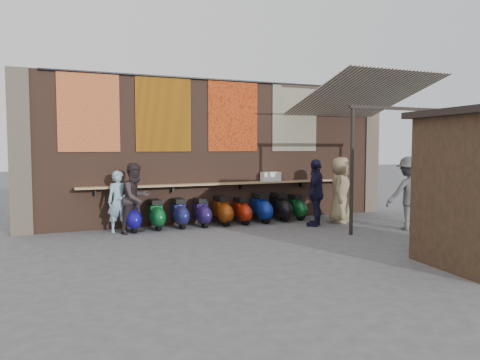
{
  "coord_description": "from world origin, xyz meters",
  "views": [
    {
      "loc": [
        -4.8,
        -9.8,
        2.13
      ],
      "look_at": [
        -0.04,
        1.2,
        1.27
      ],
      "focal_mm": 35.0,
      "sensor_mm": 36.0,
      "label": 1
    }
  ],
  "objects_px": {
    "shopper_navy": "(316,193)",
    "shopper_tan": "(340,190)",
    "shelf_box": "(271,177)",
    "scooter_stool_2": "(179,213)",
    "scooter_stool_3": "(202,212)",
    "scooter_stool_8": "(296,207)",
    "scooter_stool_0": "(132,217)",
    "scooter_stool_6": "(261,208)",
    "scooter_stool_4": "(222,211)",
    "diner_left": "(119,202)",
    "diner_right": "(136,198)",
    "scooter_stool_5": "(242,211)",
    "shopper_grey": "(409,193)",
    "scooter_stool_1": "(156,215)",
    "scooter_stool_7": "(280,207)"
  },
  "relations": [
    {
      "from": "scooter_stool_6",
      "to": "scooter_stool_8",
      "type": "relative_size",
      "value": 1.12
    },
    {
      "from": "scooter_stool_2",
      "to": "shopper_navy",
      "type": "bearing_deg",
      "value": -19.26
    },
    {
      "from": "scooter_stool_4",
      "to": "diner_right",
      "type": "height_order",
      "value": "diner_right"
    },
    {
      "from": "scooter_stool_3",
      "to": "diner_right",
      "type": "xyz_separation_m",
      "value": [
        -1.79,
        -0.25,
        0.49
      ]
    },
    {
      "from": "shopper_navy",
      "to": "scooter_stool_7",
      "type": "bearing_deg",
      "value": -112.81
    },
    {
      "from": "diner_left",
      "to": "shopper_grey",
      "type": "bearing_deg",
      "value": -22.25
    },
    {
      "from": "scooter_stool_7",
      "to": "shopper_tan",
      "type": "relative_size",
      "value": 0.46
    },
    {
      "from": "scooter_stool_0",
      "to": "scooter_stool_1",
      "type": "height_order",
      "value": "scooter_stool_1"
    },
    {
      "from": "scooter_stool_2",
      "to": "scooter_stool_5",
      "type": "xyz_separation_m",
      "value": [
        1.76,
        -0.08,
        -0.02
      ]
    },
    {
      "from": "scooter_stool_5",
      "to": "scooter_stool_6",
      "type": "xyz_separation_m",
      "value": [
        0.6,
        0.02,
        0.04
      ]
    },
    {
      "from": "diner_left",
      "to": "shopper_tan",
      "type": "xyz_separation_m",
      "value": [
        5.94,
        -0.94,
        0.16
      ]
    },
    {
      "from": "scooter_stool_8",
      "to": "diner_right",
      "type": "height_order",
      "value": "diner_right"
    },
    {
      "from": "shelf_box",
      "to": "diner_left",
      "type": "height_order",
      "value": "diner_left"
    },
    {
      "from": "shopper_tan",
      "to": "scooter_stool_5",
      "type": "bearing_deg",
      "value": 118.63
    },
    {
      "from": "scooter_stool_1",
      "to": "scooter_stool_0",
      "type": "bearing_deg",
      "value": -171.24
    },
    {
      "from": "scooter_stool_3",
      "to": "scooter_stool_7",
      "type": "distance_m",
      "value": 2.41
    },
    {
      "from": "scooter_stool_8",
      "to": "scooter_stool_3",
      "type": "bearing_deg",
      "value": -179.44
    },
    {
      "from": "scooter_stool_1",
      "to": "scooter_stool_4",
      "type": "relative_size",
      "value": 0.97
    },
    {
      "from": "scooter_stool_6",
      "to": "shopper_navy",
      "type": "xyz_separation_m",
      "value": [
        1.08,
        -1.14,
        0.49
      ]
    },
    {
      "from": "scooter_stool_4",
      "to": "scooter_stool_5",
      "type": "height_order",
      "value": "scooter_stool_4"
    },
    {
      "from": "shelf_box",
      "to": "scooter_stool_6",
      "type": "height_order",
      "value": "shelf_box"
    },
    {
      "from": "shopper_tan",
      "to": "shopper_grey",
      "type": "bearing_deg",
      "value": -102.26
    },
    {
      "from": "diner_right",
      "to": "shopper_tan",
      "type": "bearing_deg",
      "value": -38.93
    },
    {
      "from": "scooter_stool_1",
      "to": "scooter_stool_4",
      "type": "distance_m",
      "value": 1.81
    },
    {
      "from": "scooter_stool_8",
      "to": "shopper_grey",
      "type": "distance_m",
      "value": 3.23
    },
    {
      "from": "shopper_navy",
      "to": "shopper_tan",
      "type": "xyz_separation_m",
      "value": [
        0.94,
        0.22,
        0.02
      ]
    },
    {
      "from": "shopper_navy",
      "to": "diner_left",
      "type": "bearing_deg",
      "value": -55.73
    },
    {
      "from": "scooter_stool_0",
      "to": "scooter_stool_6",
      "type": "height_order",
      "value": "scooter_stool_6"
    },
    {
      "from": "scooter_stool_5",
      "to": "diner_left",
      "type": "distance_m",
      "value": 3.35
    },
    {
      "from": "scooter_stool_4",
      "to": "scooter_stool_8",
      "type": "relative_size",
      "value": 1.09
    },
    {
      "from": "scooter_stool_1",
      "to": "shopper_tan",
      "type": "distance_m",
      "value": 5.12
    },
    {
      "from": "scooter_stool_1",
      "to": "diner_left",
      "type": "distance_m",
      "value": 1.02
    },
    {
      "from": "scooter_stool_2",
      "to": "scooter_stool_3",
      "type": "height_order",
      "value": "scooter_stool_2"
    },
    {
      "from": "scooter_stool_3",
      "to": "diner_right",
      "type": "height_order",
      "value": "diner_right"
    },
    {
      "from": "scooter_stool_2",
      "to": "diner_right",
      "type": "distance_m",
      "value": 1.32
    },
    {
      "from": "scooter_stool_3",
      "to": "diner_right",
      "type": "distance_m",
      "value": 1.87
    },
    {
      "from": "diner_left",
      "to": "diner_right",
      "type": "xyz_separation_m",
      "value": [
        0.37,
        -0.25,
        0.1
      ]
    },
    {
      "from": "scooter_stool_7",
      "to": "scooter_stool_3",
      "type": "bearing_deg",
      "value": -178.95
    },
    {
      "from": "scooter_stool_2",
      "to": "scooter_stool_8",
      "type": "relative_size",
      "value": 1.06
    },
    {
      "from": "shelf_box",
      "to": "scooter_stool_6",
      "type": "bearing_deg",
      "value": -145.18
    },
    {
      "from": "shelf_box",
      "to": "scooter_stool_8",
      "type": "xyz_separation_m",
      "value": [
        0.7,
        -0.27,
        -0.9
      ]
    },
    {
      "from": "diner_right",
      "to": "scooter_stool_4",
      "type": "bearing_deg",
      "value": -26.38
    },
    {
      "from": "scooter_stool_3",
      "to": "scooter_stool_6",
      "type": "relative_size",
      "value": 0.93
    },
    {
      "from": "shopper_grey",
      "to": "shelf_box",
      "type": "bearing_deg",
      "value": -36.06
    },
    {
      "from": "scooter_stool_1",
      "to": "scooter_stool_3",
      "type": "height_order",
      "value": "scooter_stool_1"
    },
    {
      "from": "scooter_stool_8",
      "to": "scooter_stool_5",
      "type": "bearing_deg",
      "value": -177.78
    },
    {
      "from": "scooter_stool_8",
      "to": "shopper_grey",
      "type": "bearing_deg",
      "value": -55.33
    },
    {
      "from": "scooter_stool_2",
      "to": "shopper_navy",
      "type": "distance_m",
      "value": 3.68
    },
    {
      "from": "scooter_stool_0",
      "to": "scooter_stool_4",
      "type": "bearing_deg",
      "value": 0.54
    },
    {
      "from": "shelf_box",
      "to": "shopper_navy",
      "type": "distance_m",
      "value": 1.63
    }
  ]
}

